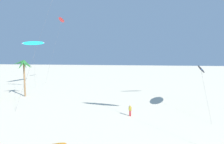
# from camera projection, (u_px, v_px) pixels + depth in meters

# --- Properties ---
(palm_tree_3) EXTENTS (3.93, 3.86, 7.68)m
(palm_tree_3) POSITION_uv_depth(u_px,v_px,m) (24.00, 66.00, 40.08)
(palm_tree_3) COLOR olive
(palm_tree_3) RESTS_ON ground
(flying_kite_1) EXTENTS (2.94, 10.29, 7.32)m
(flying_kite_1) POSITION_uv_depth(u_px,v_px,m) (201.00, 69.00, 30.77)
(flying_kite_1) COLOR black
(flying_kite_1) RESTS_ON ground
(flying_kite_3) EXTENTS (2.71, 12.02, 20.59)m
(flying_kite_3) POSITION_uv_depth(u_px,v_px,m) (61.00, 20.00, 61.78)
(flying_kite_3) COLOR red
(flying_kite_3) RESTS_ON ground
(flying_kite_5) EXTENTS (4.10, 8.96, 12.95)m
(flying_kite_5) POSITION_uv_depth(u_px,v_px,m) (34.00, 43.00, 53.89)
(flying_kite_5) COLOR #19B2B7
(flying_kite_5) RESTS_ON ground
(person_near_left) EXTENTS (0.46, 0.31, 1.65)m
(person_near_left) POSITION_uv_depth(u_px,v_px,m) (130.00, 110.00, 27.64)
(person_near_left) COLOR red
(person_near_left) RESTS_ON ground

